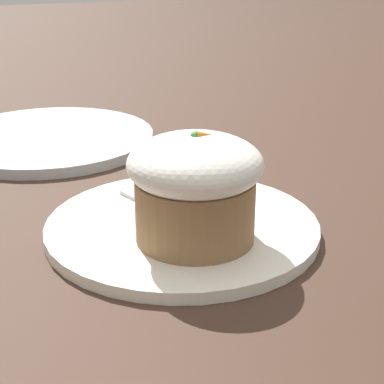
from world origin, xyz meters
The scene contains 5 objects.
ground_plane centered at (0.00, 0.00, 0.00)m, with size 4.00×4.00×0.00m, color #3D281E.
dessert_plate centered at (0.00, 0.00, 0.01)m, with size 0.24×0.24×0.01m.
carrot_cake centered at (0.00, -0.03, 0.06)m, with size 0.11×0.11×0.09m.
spoon centered at (0.00, 0.01, 0.01)m, with size 0.07×0.11×0.01m.
side_plate centered at (-0.08, 0.30, 0.01)m, with size 0.26×0.26×0.01m.
Camera 1 is at (-0.16, -0.49, 0.25)m, focal length 60.00 mm.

